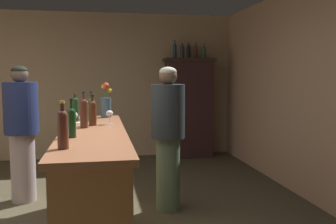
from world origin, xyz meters
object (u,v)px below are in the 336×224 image
(display_cabinet, at_px, (189,106))
(wine_bottle_rose, at_px, (84,112))
(wine_bottle_merlot, at_px, (91,108))
(cheese_plate, at_px, (76,123))
(wine_bottle_pinot, at_px, (75,108))
(wine_glass_mid, at_px, (74,116))
(flower_arrangement, at_px, (106,104))
(bartender, at_px, (168,133))
(wine_glass_front, at_px, (110,114))
(wine_bottle_chardonnay, at_px, (63,127))
(display_bottle_left, at_px, (175,50))
(wine_bottle_syrah, at_px, (72,121))
(display_bottle_midleft, at_px, (182,51))
(bar_counter, at_px, (94,186))
(display_bottle_midright, at_px, (196,51))
(display_bottle_right, at_px, (204,52))
(patron_redhead, at_px, (22,129))
(display_bottle_center, at_px, (189,51))
(wine_bottle_malbec, at_px, (93,111))

(display_cabinet, distance_m, wine_bottle_rose, 3.62)
(wine_bottle_merlot, distance_m, cheese_plate, 0.27)
(wine_bottle_pinot, relative_size, wine_glass_mid, 2.21)
(flower_arrangement, xyz_separation_m, bartender, (0.67, -0.37, -0.31))
(wine_glass_front, height_order, wine_glass_mid, wine_glass_front)
(wine_bottle_chardonnay, height_order, display_bottle_left, display_bottle_left)
(wine_bottle_chardonnay, distance_m, wine_bottle_syrah, 0.46)
(display_bottle_left, distance_m, display_bottle_midleft, 0.14)
(bar_counter, distance_m, display_bottle_midright, 4.06)
(bartender, bearing_deg, display_bottle_right, -123.21)
(wine_bottle_merlot, distance_m, display_bottle_midright, 3.31)
(bar_counter, xyz_separation_m, display_bottle_midleft, (1.56, 3.33, 1.44))
(display_cabinet, distance_m, wine_bottle_syrah, 4.12)
(bartender, bearing_deg, wine_bottle_rose, 19.28)
(cheese_plate, xyz_separation_m, display_bottle_right, (2.15, 2.81, 0.92))
(display_bottle_midleft, xyz_separation_m, patron_redhead, (-2.42, -2.04, -1.07))
(wine_bottle_chardonnay, distance_m, display_bottle_midleft, 4.56)
(wine_bottle_merlot, relative_size, wine_bottle_syrah, 1.04)
(cheese_plate, relative_size, display_bottle_right, 0.51)
(display_bottle_center, distance_m, display_bottle_midright, 0.14)
(wine_glass_front, bearing_deg, wine_bottle_rose, -137.52)
(cheese_plate, height_order, display_bottle_left, display_bottle_left)
(display_bottle_right, bearing_deg, display_bottle_left, 180.00)
(display_cabinet, bearing_deg, wine_bottle_pinot, -126.16)
(wine_bottle_pinot, distance_m, cheese_plate, 0.27)
(wine_bottle_pinot, distance_m, display_bottle_center, 3.29)
(wine_glass_mid, xyz_separation_m, display_bottle_right, (2.15, 3.02, 0.83))
(flower_arrangement, xyz_separation_m, display_bottle_left, (1.29, 2.29, 0.78))
(display_bottle_midright, xyz_separation_m, display_bottle_right, (0.15, 0.00, -0.01))
(cheese_plate, bearing_deg, display_bottle_left, 60.23)
(bar_counter, distance_m, wine_glass_front, 0.75)
(display_bottle_midright, height_order, patron_redhead, display_bottle_midright)
(display_cabinet, relative_size, wine_bottle_rose, 5.34)
(wine_glass_front, bearing_deg, cheese_plate, 160.90)
(bar_counter, distance_m, wine_bottle_malbec, 0.73)
(wine_bottle_rose, xyz_separation_m, bartender, (0.89, 0.49, -0.30))
(display_bottle_center, height_order, display_bottle_midright, display_bottle_midright)
(bar_counter, bearing_deg, wine_bottle_rose, 114.85)
(wine_glass_mid, bearing_deg, display_bottle_right, 54.56)
(wine_bottle_syrah, bearing_deg, patron_redhead, 113.16)
(display_bottle_right, bearing_deg, bartender, -113.63)
(display_cabinet, bearing_deg, display_bottle_right, 0.00)
(wine_bottle_merlot, relative_size, patron_redhead, 0.20)
(display_bottle_left, bearing_deg, display_bottle_right, 0.00)
(display_bottle_center, distance_m, patron_redhead, 3.43)
(wine_bottle_rose, xyz_separation_m, display_bottle_center, (1.76, 3.15, 0.77))
(wine_bottle_chardonnay, relative_size, display_bottle_midright, 1.09)
(wine_bottle_chardonnay, height_order, display_bottle_midright, display_bottle_midright)
(wine_bottle_chardonnay, bearing_deg, bartender, 56.34)
(wine_glass_front, relative_size, display_bottle_center, 0.49)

